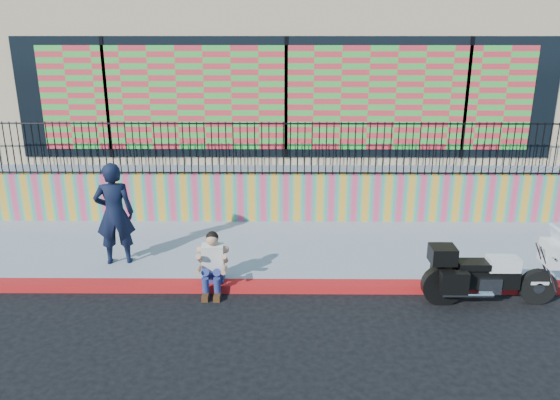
{
  "coord_description": "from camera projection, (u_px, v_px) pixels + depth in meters",
  "views": [
    {
      "loc": [
        -0.04,
        -8.71,
        4.47
      ],
      "look_at": [
        -0.12,
        1.2,
        1.3
      ],
      "focal_mm": 35.0,
      "sensor_mm": 36.0,
      "label": 1
    }
  ],
  "objects": [
    {
      "name": "ground",
      "position": [
        286.0,
        290.0,
        9.66
      ],
      "size": [
        90.0,
        90.0,
        0.0
      ],
      "primitive_type": "plane",
      "color": "black",
      "rests_on": "ground"
    },
    {
      "name": "red_curb",
      "position": [
        286.0,
        286.0,
        9.64
      ],
      "size": [
        16.0,
        0.3,
        0.15
      ],
      "primitive_type": "cube",
      "color": "red",
      "rests_on": "ground"
    },
    {
      "name": "sidewalk",
      "position": [
        286.0,
        250.0,
        11.21
      ],
      "size": [
        16.0,
        3.0,
        0.15
      ],
      "primitive_type": "cube",
      "color": "#8E98AB",
      "rests_on": "ground"
    },
    {
      "name": "mural_wall",
      "position": [
        286.0,
        198.0,
        12.54
      ],
      "size": [
        16.0,
        0.2,
        1.1
      ],
      "primitive_type": "cube",
      "color": "#DF3A66",
      "rests_on": "sidewalk"
    },
    {
      "name": "metal_fence",
      "position": [
        286.0,
        149.0,
        12.19
      ],
      "size": [
        15.8,
        0.04,
        1.2
      ],
      "primitive_type": null,
      "color": "black",
      "rests_on": "mural_wall"
    },
    {
      "name": "elevated_platform",
      "position": [
        285.0,
        152.0,
        17.42
      ],
      "size": [
        16.0,
        10.0,
        1.25
      ],
      "primitive_type": "cube",
      "color": "#8E98AB",
      "rests_on": "ground"
    },
    {
      "name": "storefront_building",
      "position": [
        286.0,
        68.0,
        16.42
      ],
      "size": [
        14.0,
        8.06,
        4.0
      ],
      "color": "tan",
      "rests_on": "elevated_platform"
    },
    {
      "name": "police_motorcycle",
      "position": [
        489.0,
        272.0,
        9.04
      ],
      "size": [
        2.21,
        0.73,
        1.37
      ],
      "color": "black",
      "rests_on": "ground"
    },
    {
      "name": "police_officer",
      "position": [
        114.0,
        214.0,
        10.16
      ],
      "size": [
        0.79,
        0.6,
        1.96
      ],
      "primitive_type": "imported",
      "rotation": [
        0.0,
        0.0,
        3.33
      ],
      "color": "black",
      "rests_on": "sidewalk"
    },
    {
      "name": "seated_man",
      "position": [
        212.0,
        269.0,
        9.45
      ],
      "size": [
        0.54,
        0.71,
        1.06
      ],
      "color": "navy",
      "rests_on": "ground"
    }
  ]
}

